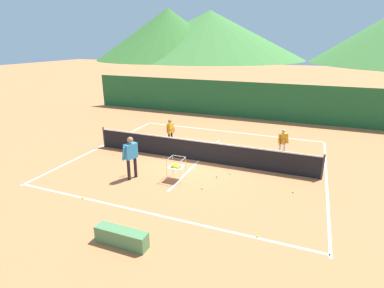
{
  "coord_description": "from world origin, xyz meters",
  "views": [
    {
      "loc": [
        4.42,
        -11.87,
        5.19
      ],
      "look_at": [
        -0.27,
        -0.15,
        0.83
      ],
      "focal_mm": 28.11,
      "sensor_mm": 36.0,
      "label": 1
    }
  ],
  "objects_px": {
    "tennis_ball_0": "(230,173)",
    "tennis_ball_1": "(115,154)",
    "tennis_net": "(199,151)",
    "tennis_ball_2": "(258,236)",
    "tennis_ball_5": "(202,188)",
    "tennis_ball_6": "(83,198)",
    "tennis_ball_4": "(163,158)",
    "ball_cart": "(176,166)",
    "instructor": "(131,154)",
    "tennis_ball_7": "(293,192)",
    "tennis_ball_3": "(217,177)",
    "student_0": "(170,130)",
    "student_1": "(283,140)",
    "courtside_bench": "(122,237)"
  },
  "relations": [
    {
      "from": "tennis_ball_0",
      "to": "tennis_ball_1",
      "type": "relative_size",
      "value": 1.0
    },
    {
      "from": "tennis_net",
      "to": "tennis_ball_2",
      "type": "xyz_separation_m",
      "value": [
        3.5,
        -4.64,
        -0.47
      ]
    },
    {
      "from": "tennis_ball_0",
      "to": "tennis_ball_1",
      "type": "height_order",
      "value": "same"
    },
    {
      "from": "tennis_ball_5",
      "to": "tennis_ball_6",
      "type": "xyz_separation_m",
      "value": [
        -3.6,
        -2.18,
        0.0
      ]
    },
    {
      "from": "tennis_ball_5",
      "to": "tennis_net",
      "type": "bearing_deg",
      "value": 113.19
    },
    {
      "from": "tennis_ball_4",
      "to": "tennis_ball_6",
      "type": "relative_size",
      "value": 1.0
    },
    {
      "from": "ball_cart",
      "to": "tennis_ball_0",
      "type": "bearing_deg",
      "value": 35.0
    },
    {
      "from": "instructor",
      "to": "tennis_ball_6",
      "type": "xyz_separation_m",
      "value": [
        -0.71,
        -2.05,
        -1.0
      ]
    },
    {
      "from": "tennis_net",
      "to": "tennis_ball_0",
      "type": "relative_size",
      "value": 153.06
    },
    {
      "from": "tennis_ball_2",
      "to": "tennis_ball_7",
      "type": "xyz_separation_m",
      "value": [
        0.72,
        3.08,
        0.0
      ]
    },
    {
      "from": "tennis_net",
      "to": "ball_cart",
      "type": "height_order",
      "value": "tennis_net"
    },
    {
      "from": "tennis_net",
      "to": "tennis_ball_7",
      "type": "distance_m",
      "value": 4.52
    },
    {
      "from": "ball_cart",
      "to": "tennis_ball_6",
      "type": "xyz_separation_m",
      "value": [
        -2.37,
        -2.57,
        -0.56
      ]
    },
    {
      "from": "tennis_ball_3",
      "to": "tennis_ball_4",
      "type": "distance_m",
      "value": 3.04
    },
    {
      "from": "ball_cart",
      "to": "tennis_ball_3",
      "type": "distance_m",
      "value": 1.72
    },
    {
      "from": "tennis_ball_5",
      "to": "tennis_ball_6",
      "type": "bearing_deg",
      "value": -148.73
    },
    {
      "from": "student_0",
      "to": "student_1",
      "type": "bearing_deg",
      "value": 4.4
    },
    {
      "from": "tennis_ball_4",
      "to": "courtside_bench",
      "type": "xyz_separation_m",
      "value": [
        1.77,
        -5.9,
        0.2
      ]
    },
    {
      "from": "tennis_ball_1",
      "to": "tennis_ball_4",
      "type": "xyz_separation_m",
      "value": [
        2.42,
        0.36,
        0.0
      ]
    },
    {
      "from": "student_0",
      "to": "tennis_ball_2",
      "type": "bearing_deg",
      "value": -47.61
    },
    {
      "from": "ball_cart",
      "to": "tennis_ball_2",
      "type": "xyz_separation_m",
      "value": [
        3.64,
        -2.49,
        -0.56
      ]
    },
    {
      "from": "student_1",
      "to": "tennis_ball_7",
      "type": "height_order",
      "value": "student_1"
    },
    {
      "from": "ball_cart",
      "to": "tennis_ball_7",
      "type": "distance_m",
      "value": 4.44
    },
    {
      "from": "student_0",
      "to": "tennis_net",
      "type": "bearing_deg",
      "value": -35.75
    },
    {
      "from": "student_1",
      "to": "tennis_ball_6",
      "type": "distance_m",
      "value": 8.99
    },
    {
      "from": "tennis_ball_5",
      "to": "ball_cart",
      "type": "bearing_deg",
      "value": 162.7
    },
    {
      "from": "tennis_net",
      "to": "tennis_ball_4",
      "type": "relative_size",
      "value": 153.06
    },
    {
      "from": "student_1",
      "to": "instructor",
      "type": "bearing_deg",
      "value": -138.4
    },
    {
      "from": "ball_cart",
      "to": "tennis_ball_5",
      "type": "height_order",
      "value": "ball_cart"
    },
    {
      "from": "tennis_ball_4",
      "to": "tennis_ball_5",
      "type": "height_order",
      "value": "same"
    },
    {
      "from": "ball_cart",
      "to": "tennis_ball_4",
      "type": "height_order",
      "value": "ball_cart"
    },
    {
      "from": "tennis_ball_3",
      "to": "tennis_ball_5",
      "type": "distance_m",
      "value": 1.18
    },
    {
      "from": "student_1",
      "to": "courtside_bench",
      "type": "xyz_separation_m",
      "value": [
        -3.26,
        -8.28,
        -0.57
      ]
    },
    {
      "from": "tennis_ball_1",
      "to": "courtside_bench",
      "type": "bearing_deg",
      "value": -52.85
    },
    {
      "from": "student_0",
      "to": "tennis_ball_1",
      "type": "relative_size",
      "value": 20.18
    },
    {
      "from": "tennis_ball_2",
      "to": "tennis_ball_6",
      "type": "relative_size",
      "value": 1.0
    },
    {
      "from": "tennis_ball_3",
      "to": "tennis_ball_6",
      "type": "distance_m",
      "value": 5.07
    },
    {
      "from": "tennis_ball_0",
      "to": "tennis_ball_7",
      "type": "xyz_separation_m",
      "value": [
        2.53,
        -0.7,
        0.0
      ]
    },
    {
      "from": "student_0",
      "to": "student_1",
      "type": "xyz_separation_m",
      "value": [
        5.59,
        0.43,
        -0.02
      ]
    },
    {
      "from": "tennis_ball_6",
      "to": "tennis_ball_7",
      "type": "xyz_separation_m",
      "value": [
        6.73,
        3.15,
        0.0
      ]
    },
    {
      "from": "tennis_ball_1",
      "to": "courtside_bench",
      "type": "relative_size",
      "value": 0.05
    },
    {
      "from": "instructor",
      "to": "tennis_ball_0",
      "type": "height_order",
      "value": "instructor"
    },
    {
      "from": "tennis_ball_6",
      "to": "instructor",
      "type": "bearing_deg",
      "value": 70.82
    },
    {
      "from": "ball_cart",
      "to": "tennis_ball_1",
      "type": "bearing_deg",
      "value": 160.37
    },
    {
      "from": "ball_cart",
      "to": "courtside_bench",
      "type": "relative_size",
      "value": 0.6
    },
    {
      "from": "tennis_ball_3",
      "to": "tennis_ball_4",
      "type": "height_order",
      "value": "same"
    },
    {
      "from": "tennis_net",
      "to": "courtside_bench",
      "type": "xyz_separation_m",
      "value": [
        0.17,
        -6.3,
        -0.27
      ]
    },
    {
      "from": "student_1",
      "to": "tennis_ball_5",
      "type": "xyz_separation_m",
      "value": [
        -2.35,
        -4.51,
        -0.77
      ]
    },
    {
      "from": "instructor",
      "to": "student_0",
      "type": "xyz_separation_m",
      "value": [
        -0.35,
        4.22,
        -0.21
      ]
    },
    {
      "from": "student_1",
      "to": "tennis_ball_3",
      "type": "bearing_deg",
      "value": -122.7
    }
  ]
}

